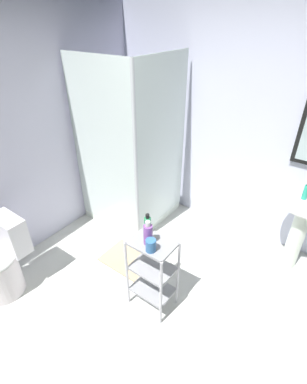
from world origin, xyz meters
name	(u,v)px	position (x,y,z in m)	size (l,w,h in m)	color
ground_plane	(157,339)	(0.00, 0.00, -0.01)	(4.20, 4.20, 0.02)	silver
wall_back	(262,132)	(0.01, 1.85, 1.25)	(4.20, 0.14, 2.50)	silver
shower_stall	(133,187)	(-1.22, 1.18, 0.46)	(0.92, 0.92, 2.00)	white
pedestal_sink	(302,221)	(0.64, 1.52, 0.58)	(0.46, 0.37, 0.81)	white
toilet	(3,264)	(-1.48, -0.43, 0.31)	(0.37, 0.49, 0.76)	white
storage_cart	(153,269)	(-0.25, 0.27, 0.44)	(0.38, 0.28, 0.74)	silver
hand_soap_bottle	(306,192)	(0.59, 1.54, 0.89)	(0.05, 0.05, 0.17)	#2DBC99
conditioner_bottle_purple	(148,234)	(-0.27, 0.24, 0.83)	(0.07, 0.07, 0.22)	#8B4FA8
body_wash_bottle_green	(148,224)	(-0.36, 0.35, 0.82)	(0.06, 0.06, 0.18)	#298D55
rinse_cup	(151,245)	(-0.21, 0.19, 0.79)	(0.08, 0.08, 0.10)	#3870B2
bath_mat	(130,260)	(-0.75, 0.54, 0.01)	(0.60, 0.40, 0.02)	tan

